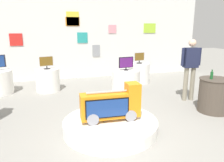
# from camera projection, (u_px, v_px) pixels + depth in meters

# --- Properties ---
(ground_plane) EXTENTS (30.00, 30.00, 0.00)m
(ground_plane) POSITION_uv_depth(u_px,v_px,m) (122.00, 136.00, 4.06)
(ground_plane) COLOR gray
(back_wall_display) EXTENTS (10.22, 0.13, 3.18)m
(back_wall_display) POSITION_uv_depth(u_px,v_px,m) (80.00, 38.00, 8.48)
(back_wall_display) COLOR silver
(back_wall_display) RESTS_ON ground
(main_display_pedestal) EXTENTS (1.85, 1.85, 0.23)m
(main_display_pedestal) POSITION_uv_depth(u_px,v_px,m) (110.00, 125.00, 4.25)
(main_display_pedestal) COLOR white
(main_display_pedestal) RESTS_ON ground
(novelty_firetruck_tv) EXTENTS (1.16, 0.39, 0.72)m
(novelty_firetruck_tv) POSITION_uv_depth(u_px,v_px,m) (111.00, 106.00, 4.16)
(novelty_firetruck_tv) COLOR gray
(novelty_firetruck_tv) RESTS_ON main_display_pedestal
(display_pedestal_left_rear) EXTENTS (0.77, 0.77, 0.72)m
(display_pedestal_left_rear) POSITION_uv_depth(u_px,v_px,m) (139.00, 73.00, 8.00)
(display_pedestal_left_rear) COLOR white
(display_pedestal_left_rear) RESTS_ON ground
(tv_on_left_rear) EXTENTS (0.44, 0.21, 0.40)m
(tv_on_left_rear) POSITION_uv_depth(u_px,v_px,m) (139.00, 57.00, 7.86)
(tv_on_left_rear) COLOR black
(tv_on_left_rear) RESTS_ON display_pedestal_left_rear
(display_pedestal_center_rear) EXTENTS (0.74, 0.74, 0.72)m
(display_pedestal_center_rear) POSITION_uv_depth(u_px,v_px,m) (48.00, 80.00, 6.92)
(display_pedestal_center_rear) COLOR white
(display_pedestal_center_rear) RESTS_ON ground
(tv_on_center_rear) EXTENTS (0.44, 0.20, 0.40)m
(tv_on_center_rear) POSITION_uv_depth(u_px,v_px,m) (46.00, 62.00, 6.78)
(tv_on_center_rear) COLOR black
(tv_on_center_rear) RESTS_ON display_pedestal_center_rear
(display_pedestal_right_rear) EXTENTS (0.87, 0.87, 0.72)m
(display_pedestal_right_rear) POSITION_uv_depth(u_px,v_px,m) (126.00, 82.00, 6.72)
(display_pedestal_right_rear) COLOR white
(display_pedestal_right_rear) RESTS_ON ground
(tv_on_right_rear) EXTENTS (0.47, 0.16, 0.41)m
(tv_on_right_rear) POSITION_uv_depth(u_px,v_px,m) (126.00, 63.00, 6.58)
(tv_on_right_rear) COLOR black
(tv_on_right_rear) RESTS_ON display_pedestal_right_rear
(side_table_round) EXTENTS (0.75, 0.75, 0.82)m
(side_table_round) POSITION_uv_depth(u_px,v_px,m) (214.00, 95.00, 5.18)
(side_table_round) COLOR #4C4238
(side_table_round) RESTS_ON ground
(bottle_on_side_table) EXTENTS (0.06, 0.06, 0.23)m
(bottle_on_side_table) POSITION_uv_depth(u_px,v_px,m) (212.00, 75.00, 5.04)
(bottle_on_side_table) COLOR #195926
(bottle_on_side_table) RESTS_ON side_table_round
(shopper_browsing_near_truck) EXTENTS (0.56, 0.25, 1.70)m
(shopper_browsing_near_truck) POSITION_uv_depth(u_px,v_px,m) (191.00, 65.00, 5.87)
(shopper_browsing_near_truck) COLOR gray
(shopper_browsing_near_truck) RESTS_ON ground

